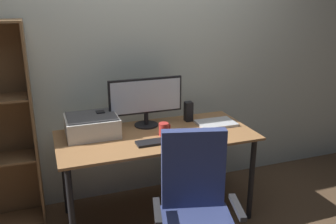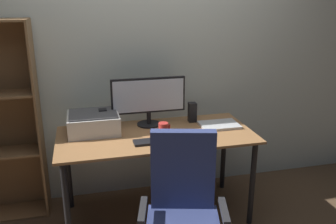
# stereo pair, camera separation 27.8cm
# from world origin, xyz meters

# --- Properties ---
(ground_plane) EXTENTS (12.00, 12.00, 0.00)m
(ground_plane) POSITION_xyz_m (0.00, 0.00, 0.00)
(ground_plane) COLOR #4C3826
(back_wall) EXTENTS (6.40, 0.10, 2.60)m
(back_wall) POSITION_xyz_m (0.00, 0.53, 1.30)
(back_wall) COLOR beige
(back_wall) RESTS_ON ground
(desk) EXTENTS (1.54, 0.72, 0.74)m
(desk) POSITION_xyz_m (0.00, 0.00, 0.66)
(desk) COLOR olive
(desk) RESTS_ON ground
(monitor) EXTENTS (0.62, 0.20, 0.41)m
(monitor) POSITION_xyz_m (-0.02, 0.22, 0.98)
(monitor) COLOR black
(monitor) RESTS_ON desk
(keyboard) EXTENTS (0.29, 0.11, 0.02)m
(keyboard) POSITION_xyz_m (-0.06, -0.17, 0.75)
(keyboard) COLOR black
(keyboard) RESTS_ON desk
(mouse) EXTENTS (0.08, 0.11, 0.03)m
(mouse) POSITION_xyz_m (0.17, -0.18, 0.76)
(mouse) COLOR black
(mouse) RESTS_ON desk
(coffee_mug) EXTENTS (0.09, 0.08, 0.10)m
(coffee_mug) POSITION_xyz_m (0.05, -0.04, 0.79)
(coffee_mug) COLOR #B72D28
(coffee_mug) RESTS_ON desk
(laptop) EXTENTS (0.32, 0.23, 0.02)m
(laptop) POSITION_xyz_m (0.55, 0.04, 0.75)
(laptop) COLOR #B7BABC
(laptop) RESTS_ON desk
(speaker_left) EXTENTS (0.06, 0.07, 0.17)m
(speaker_left) POSITION_xyz_m (-0.40, 0.21, 0.82)
(speaker_left) COLOR black
(speaker_left) RESTS_ON desk
(speaker_right) EXTENTS (0.06, 0.07, 0.17)m
(speaker_right) POSITION_xyz_m (0.36, 0.21, 0.82)
(speaker_right) COLOR black
(speaker_right) RESTS_ON desk
(printer) EXTENTS (0.40, 0.34, 0.16)m
(printer) POSITION_xyz_m (-0.48, 0.16, 0.82)
(printer) COLOR silver
(printer) RESTS_ON desk
(office_chair) EXTENTS (0.57, 0.56, 1.01)m
(office_chair) POSITION_xyz_m (-0.00, -0.79, 0.46)
(office_chair) COLOR #232326
(office_chair) RESTS_ON ground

